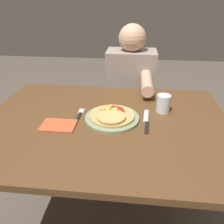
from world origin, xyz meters
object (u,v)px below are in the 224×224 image
object	(u,v)px
knife	(146,121)
plate	(112,118)
drinking_glass	(163,104)
pizza	(112,115)
dining_table	(105,139)
fork	(79,116)
person_diner	(130,91)

from	to	relation	value
knife	plate	bearing A→B (deg)	177.77
knife	drinking_glass	size ratio (longest dim) A/B	2.41
knife	pizza	bearing A→B (deg)	179.11
dining_table	plate	xyz separation A→B (m)	(0.03, 0.02, 0.12)
dining_table	pizza	distance (m)	0.14
fork	drinking_glass	xyz separation A→B (m)	(0.42, 0.10, 0.04)
dining_table	fork	distance (m)	0.18
dining_table	person_diner	xyz separation A→B (m)	(0.11, 0.63, 0.01)
pizza	drinking_glass	xyz separation A→B (m)	(0.25, 0.11, 0.02)
plate	fork	bearing A→B (deg)	176.19
dining_table	plate	world-z (taller)	plate
pizza	dining_table	bearing A→B (deg)	-152.25
pizza	fork	size ratio (longest dim) A/B	1.24
drinking_glass	person_diner	world-z (taller)	person_diner
dining_table	knife	distance (m)	0.23
plate	fork	xyz separation A→B (m)	(-0.17, 0.01, -0.00)
fork	person_diner	bearing A→B (deg)	68.10
dining_table	fork	size ratio (longest dim) A/B	6.83
knife	drinking_glass	world-z (taller)	drinking_glass
pizza	fork	xyz separation A→B (m)	(-0.17, 0.01, -0.02)
dining_table	drinking_glass	bearing A→B (deg)	24.09
drinking_glass	person_diner	size ratio (longest dim) A/B	0.08
pizza	drinking_glass	world-z (taller)	drinking_glass
dining_table	drinking_glass	xyz separation A→B (m)	(0.28, 0.13, 0.15)
dining_table	person_diner	bearing A→B (deg)	80.35
plate	person_diner	xyz separation A→B (m)	(0.08, 0.61, -0.11)
plate	drinking_glass	size ratio (longest dim) A/B	2.87
pizza	person_diner	bearing A→B (deg)	82.97
knife	drinking_glass	xyz separation A→B (m)	(0.09, 0.11, 0.04)
pizza	knife	size ratio (longest dim) A/B	0.98
drinking_glass	person_diner	bearing A→B (deg)	109.30
pizza	fork	world-z (taller)	pizza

